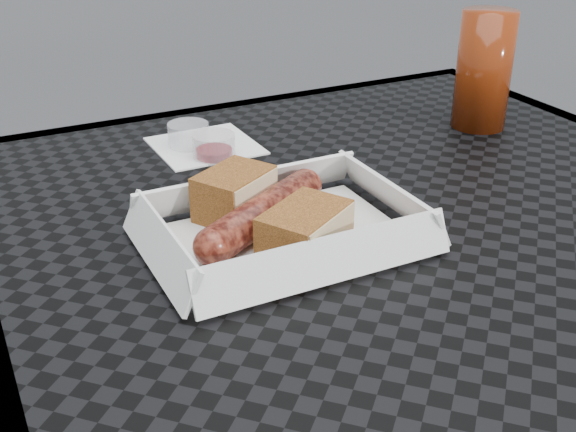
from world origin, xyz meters
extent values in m
cube|color=black|center=(0.00, 0.00, 0.74)|extent=(0.80, 0.80, 0.01)
cube|color=black|center=(0.00, 0.39, 0.73)|extent=(0.80, 0.03, 0.03)
cylinder|color=black|center=(-0.35, 0.35, 0.36)|extent=(0.03, 0.03, 0.73)
cylinder|color=black|center=(0.35, 0.35, 0.36)|extent=(0.03, 0.03, 0.73)
cube|color=white|center=(-0.12, -0.01, 0.75)|extent=(0.22, 0.15, 0.00)
cylinder|color=maroon|center=(-0.13, 0.01, 0.77)|extent=(0.15, 0.11, 0.03)
sphere|color=maroon|center=(-0.07, 0.05, 0.77)|extent=(0.03, 0.03, 0.03)
sphere|color=maroon|center=(-0.20, -0.03, 0.77)|extent=(0.03, 0.03, 0.03)
cube|color=brown|center=(-0.14, 0.05, 0.77)|extent=(0.09, 0.08, 0.05)
cube|color=brown|center=(-0.12, -0.04, 0.77)|extent=(0.10, 0.09, 0.04)
cylinder|color=#D53F09|center=(-0.06, -0.06, 0.75)|extent=(0.02, 0.02, 0.00)
torus|color=white|center=(-0.06, -0.07, 0.75)|extent=(0.02, 0.02, 0.00)
cube|color=#B2D17F|center=(-0.05, -0.06, 0.75)|extent=(0.02, 0.02, 0.00)
cube|color=white|center=(-0.10, 0.25, 0.75)|extent=(0.12, 0.12, 0.00)
cylinder|color=maroon|center=(-0.10, 0.21, 0.76)|extent=(0.05, 0.05, 0.03)
cylinder|color=silver|center=(-0.12, 0.26, 0.76)|extent=(0.05, 0.05, 0.03)
cylinder|color=#641F08|center=(0.25, 0.16, 0.82)|extent=(0.07, 0.07, 0.15)
camera|label=1|loc=(-0.38, -0.54, 1.07)|focal=45.00mm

